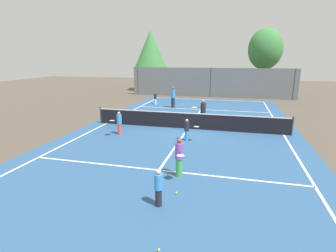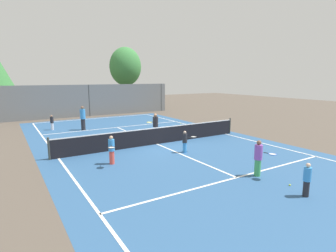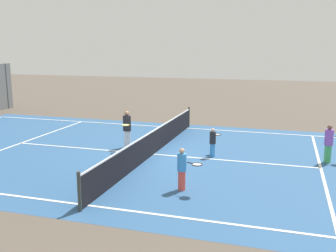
{
  "view_description": "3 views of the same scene",
  "coord_description": "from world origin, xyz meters",
  "px_view_note": "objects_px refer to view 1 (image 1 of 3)",
  "views": [
    {
      "loc": [
        2.67,
        -15.43,
        4.22
      ],
      "look_at": [
        -0.59,
        -2.66,
        0.8
      ],
      "focal_mm": 28.03,
      "sensor_mm": 36.0,
      "label": 1
    },
    {
      "loc": [
        -7.59,
        -13.53,
        3.88
      ],
      "look_at": [
        0.13,
        -1.04,
        1.24
      ],
      "focal_mm": 28.76,
      "sensor_mm": 36.0,
      "label": 2
    },
    {
      "loc": [
        -14.43,
        -5.07,
        4.25
      ],
      "look_at": [
        -0.25,
        -0.7,
        1.27
      ],
      "focal_mm": 41.46,
      "sensor_mm": 36.0,
      "label": 3
    }
  ],
  "objects_px": {
    "tennis_ball_1": "(268,116)",
    "tennis_ball_4": "(184,124)",
    "player_1": "(119,123)",
    "tennis_ball_3": "(270,124)",
    "player_5": "(158,187)",
    "tennis_ball_0": "(183,104)",
    "player_2": "(187,129)",
    "player_4": "(203,112)",
    "player_0": "(155,98)",
    "player_6": "(179,157)",
    "tennis_ball_2": "(159,250)",
    "player_3": "(173,97)",
    "tennis_ball_5": "(176,193)"
  },
  "relations": [
    {
      "from": "player_0",
      "to": "player_1",
      "type": "xyz_separation_m",
      "value": [
        0.96,
        -10.16,
        0.1
      ]
    },
    {
      "from": "player_3",
      "to": "tennis_ball_0",
      "type": "xyz_separation_m",
      "value": [
        0.59,
        1.82,
        -0.89
      ]
    },
    {
      "from": "tennis_ball_5",
      "to": "player_4",
      "type": "bearing_deg",
      "value": 92.01
    },
    {
      "from": "player_4",
      "to": "tennis_ball_4",
      "type": "bearing_deg",
      "value": -154.35
    },
    {
      "from": "player_6",
      "to": "tennis_ball_4",
      "type": "relative_size",
      "value": 22.11
    },
    {
      "from": "player_0",
      "to": "tennis_ball_0",
      "type": "relative_size",
      "value": 17.22
    },
    {
      "from": "player_1",
      "to": "tennis_ball_1",
      "type": "height_order",
      "value": "player_1"
    },
    {
      "from": "tennis_ball_1",
      "to": "tennis_ball_4",
      "type": "relative_size",
      "value": 1.0
    },
    {
      "from": "player_5",
      "to": "tennis_ball_0",
      "type": "relative_size",
      "value": 17.46
    },
    {
      "from": "player_4",
      "to": "tennis_ball_1",
      "type": "relative_size",
      "value": 24.43
    },
    {
      "from": "player_5",
      "to": "tennis_ball_1",
      "type": "height_order",
      "value": "player_5"
    },
    {
      "from": "tennis_ball_3",
      "to": "tennis_ball_5",
      "type": "relative_size",
      "value": 1.0
    },
    {
      "from": "tennis_ball_4",
      "to": "tennis_ball_5",
      "type": "distance_m",
      "value": 9.03
    },
    {
      "from": "player_6",
      "to": "tennis_ball_2",
      "type": "distance_m",
      "value": 4.01
    },
    {
      "from": "player_3",
      "to": "tennis_ball_2",
      "type": "xyz_separation_m",
      "value": [
        3.77,
        -17.37,
        -0.89
      ]
    },
    {
      "from": "player_6",
      "to": "tennis_ball_5",
      "type": "bearing_deg",
      "value": -82.01
    },
    {
      "from": "player_1",
      "to": "tennis_ball_1",
      "type": "xyz_separation_m",
      "value": [
        8.79,
        7.31,
        -0.65
      ]
    },
    {
      "from": "player_5",
      "to": "tennis_ball_1",
      "type": "relative_size",
      "value": 17.46
    },
    {
      "from": "player_3",
      "to": "player_6",
      "type": "bearing_deg",
      "value": -75.79
    },
    {
      "from": "tennis_ball_2",
      "to": "tennis_ball_5",
      "type": "bearing_deg",
      "value": 93.98
    },
    {
      "from": "tennis_ball_0",
      "to": "tennis_ball_1",
      "type": "xyz_separation_m",
      "value": [
        7.17,
        -3.45,
        0.0
      ]
    },
    {
      "from": "player_2",
      "to": "tennis_ball_2",
      "type": "height_order",
      "value": "player_2"
    },
    {
      "from": "tennis_ball_1",
      "to": "tennis_ball_3",
      "type": "height_order",
      "value": "same"
    },
    {
      "from": "player_2",
      "to": "player_0",
      "type": "bearing_deg",
      "value": 115.36
    },
    {
      "from": "player_6",
      "to": "tennis_ball_2",
      "type": "xyz_separation_m",
      "value": [
        0.37,
        -3.92,
        -0.72
      ]
    },
    {
      "from": "player_2",
      "to": "tennis_ball_0",
      "type": "bearing_deg",
      "value": 102.03
    },
    {
      "from": "player_2",
      "to": "player_3",
      "type": "relative_size",
      "value": 0.64
    },
    {
      "from": "tennis_ball_5",
      "to": "player_3",
      "type": "bearing_deg",
      "value": 103.67
    },
    {
      "from": "player_2",
      "to": "player_4",
      "type": "distance_m",
      "value": 3.85
    },
    {
      "from": "tennis_ball_0",
      "to": "tennis_ball_4",
      "type": "distance_m",
      "value": 7.81
    },
    {
      "from": "tennis_ball_3",
      "to": "tennis_ball_4",
      "type": "relative_size",
      "value": 1.0
    },
    {
      "from": "player_1",
      "to": "tennis_ball_4",
      "type": "height_order",
      "value": "player_1"
    },
    {
      "from": "player_2",
      "to": "tennis_ball_4",
      "type": "xyz_separation_m",
      "value": [
        -0.8,
        3.28,
        -0.58
      ]
    },
    {
      "from": "player_4",
      "to": "tennis_ball_3",
      "type": "distance_m",
      "value": 4.52
    },
    {
      "from": "tennis_ball_1",
      "to": "tennis_ball_2",
      "type": "height_order",
      "value": "same"
    },
    {
      "from": "tennis_ball_1",
      "to": "tennis_ball_4",
      "type": "bearing_deg",
      "value": -143.19
    },
    {
      "from": "tennis_ball_4",
      "to": "player_2",
      "type": "bearing_deg",
      "value": -76.38
    },
    {
      "from": "player_0",
      "to": "player_5",
      "type": "height_order",
      "value": "player_5"
    },
    {
      "from": "player_2",
      "to": "tennis_ball_0",
      "type": "distance_m",
      "value": 11.2
    },
    {
      "from": "player_1",
      "to": "tennis_ball_3",
      "type": "bearing_deg",
      "value": 28.31
    },
    {
      "from": "tennis_ball_4",
      "to": "player_1",
      "type": "bearing_deg",
      "value": -135.57
    },
    {
      "from": "tennis_ball_4",
      "to": "player_0",
      "type": "bearing_deg",
      "value": 120.18
    },
    {
      "from": "player_0",
      "to": "tennis_ball_2",
      "type": "distance_m",
      "value": 19.48
    },
    {
      "from": "player_5",
      "to": "tennis_ball_5",
      "type": "relative_size",
      "value": 17.46
    },
    {
      "from": "player_1",
      "to": "tennis_ball_0",
      "type": "bearing_deg",
      "value": 81.45
    },
    {
      "from": "player_2",
      "to": "tennis_ball_4",
      "type": "distance_m",
      "value": 3.43
    },
    {
      "from": "tennis_ball_0",
      "to": "player_5",
      "type": "bearing_deg",
      "value": -81.33
    },
    {
      "from": "tennis_ball_0",
      "to": "player_3",
      "type": "bearing_deg",
      "value": -107.84
    },
    {
      "from": "player_3",
      "to": "player_5",
      "type": "distance_m",
      "value": 15.9
    },
    {
      "from": "player_6",
      "to": "tennis_ball_3",
      "type": "xyz_separation_m",
      "value": [
        4.19,
        9.15,
        -0.72
      ]
    }
  ]
}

